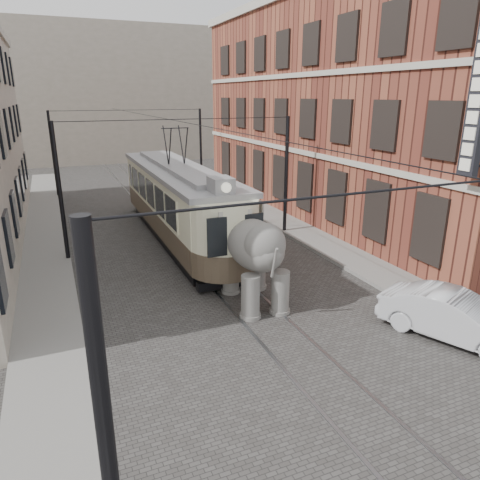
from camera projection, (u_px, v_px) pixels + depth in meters
name	position (u px, v px, depth m)	size (l,w,h in m)	color
ground	(237.00, 293.00, 16.46)	(120.00, 120.00, 0.00)	#3E3B39
tram_rails	(237.00, 292.00, 16.46)	(1.54, 80.00, 0.02)	slate
sidewalk_right	(369.00, 268.00, 18.66)	(2.00, 60.00, 0.15)	slate
sidewalk_left	(48.00, 324.00, 14.03)	(2.00, 60.00, 0.15)	slate
brick_building	(349.00, 112.00, 26.55)	(8.00, 26.00, 12.00)	maroon
distant_block	(99.00, 95.00, 49.31)	(28.00, 10.00, 14.00)	gray
catenary	(190.00, 189.00, 19.83)	(11.00, 30.20, 6.00)	black
tram	(177.00, 185.00, 21.88)	(2.88, 13.96, 5.54)	beige
elephant	(254.00, 258.00, 15.25)	(2.96, 5.38, 3.29)	#605E59
parked_car	(455.00, 317.00, 13.17)	(1.52, 4.33, 1.43)	#B6B7BB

